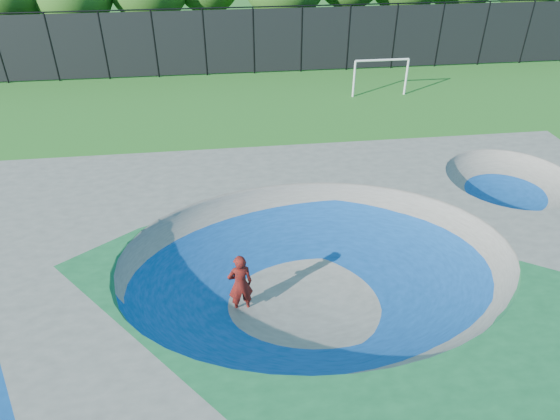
% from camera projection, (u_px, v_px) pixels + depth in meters
% --- Properties ---
extents(ground, '(120.00, 120.00, 0.00)m').
position_uv_depth(ground, '(315.00, 296.00, 14.35)').
color(ground, '#1F5F1A').
rests_on(ground, ground).
extents(skate_deck, '(22.00, 14.00, 1.50)m').
position_uv_depth(skate_deck, '(316.00, 276.00, 13.95)').
color(skate_deck, gray).
rests_on(skate_deck, ground).
extents(skater, '(0.75, 0.55, 1.88)m').
position_uv_depth(skater, '(240.00, 284.00, 13.39)').
color(skater, '#AA180D').
rests_on(skater, ground).
extents(skateboard, '(0.78, 0.23, 0.05)m').
position_uv_depth(skateboard, '(242.00, 309.00, 13.88)').
color(skateboard, black).
rests_on(skateboard, ground).
extents(soccer_goal, '(3.13, 0.12, 2.07)m').
position_uv_depth(soccer_goal, '(381.00, 70.00, 27.68)').
color(soccer_goal, silver).
rests_on(soccer_goal, ground).
extents(fence, '(48.09, 0.09, 4.04)m').
position_uv_depth(fence, '(254.00, 40.00, 30.76)').
color(fence, black).
rests_on(fence, ground).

